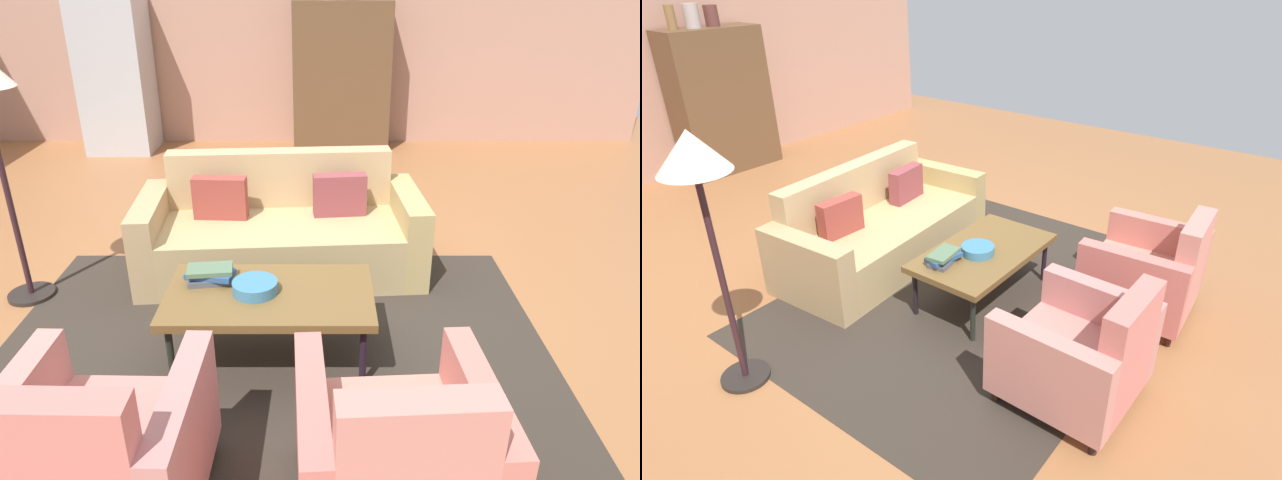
# 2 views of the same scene
# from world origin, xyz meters

# --- Properties ---
(ground_plane) EXTENTS (10.75, 10.75, 0.00)m
(ground_plane) POSITION_xyz_m (0.00, 0.00, 0.00)
(ground_plane) COLOR #9E653C
(wall_back) EXTENTS (8.96, 0.12, 2.80)m
(wall_back) POSITION_xyz_m (0.00, 4.05, 1.40)
(wall_back) COLOR tan
(wall_back) RESTS_ON ground
(area_rug) EXTENTS (3.40, 2.60, 0.01)m
(area_rug) POSITION_xyz_m (-0.05, -0.80, 0.00)
(area_rug) COLOR #342C25
(area_rug) RESTS_ON ground
(couch) EXTENTS (2.16, 1.04, 0.86)m
(couch) POSITION_xyz_m (-0.06, 0.34, 0.29)
(couch) COLOR tan
(couch) RESTS_ON ground
(coffee_table) EXTENTS (1.20, 0.70, 0.45)m
(coffee_table) POSITION_xyz_m (-0.05, -0.85, 0.41)
(coffee_table) COLOR black
(coffee_table) RESTS_ON ground
(armchair_left) EXTENTS (0.82, 0.82, 0.88)m
(armchair_left) POSITION_xyz_m (-0.66, -2.01, 0.34)
(armchair_left) COLOR black
(armchair_left) RESTS_ON ground
(armchair_right) EXTENTS (0.85, 0.85, 0.88)m
(armchair_right) POSITION_xyz_m (0.55, -2.01, 0.34)
(armchair_right) COLOR #381B1F
(armchair_right) RESTS_ON ground
(fruit_bowl) EXTENTS (0.26, 0.26, 0.07)m
(fruit_bowl) POSITION_xyz_m (-0.14, -0.85, 0.48)
(fruit_bowl) COLOR teal
(fruit_bowl) RESTS_ON coffee_table
(book_stack) EXTENTS (0.30, 0.19, 0.10)m
(book_stack) POSITION_xyz_m (-0.41, -0.72, 0.49)
(book_stack) COLOR #4F545F
(book_stack) RESTS_ON coffee_table
(cabinet) EXTENTS (1.20, 0.51, 1.80)m
(cabinet) POSITION_xyz_m (0.51, 3.71, 0.90)
(cabinet) COLOR brown
(cabinet) RESTS_ON ground
(vase_tall) EXTENTS (0.11, 0.11, 0.27)m
(vase_tall) POSITION_xyz_m (0.11, 3.70, 1.94)
(vase_tall) COLOR olive
(vase_tall) RESTS_ON cabinet
(vase_round) EXTENTS (0.18, 0.18, 0.28)m
(vase_round) POSITION_xyz_m (0.36, 3.70, 1.94)
(vase_round) COLOR #B0A19D
(vase_round) RESTS_ON cabinet
(vase_small) EXTENTS (0.16, 0.16, 0.25)m
(vase_small) POSITION_xyz_m (0.61, 3.70, 1.92)
(vase_small) COLOR brown
(vase_small) RESTS_ON cabinet
(floor_lamp) EXTENTS (0.40, 0.40, 1.72)m
(floor_lamp) POSITION_xyz_m (-1.84, -0.14, 1.44)
(floor_lamp) COLOR black
(floor_lamp) RESTS_ON ground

